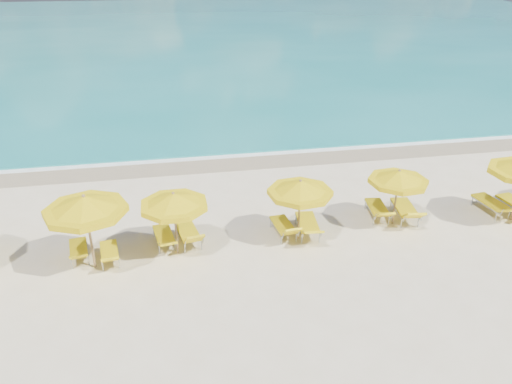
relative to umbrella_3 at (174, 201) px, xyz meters
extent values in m
plane|color=beige|center=(2.80, -0.05, -1.84)|extent=(120.00, 120.00, 0.00)
cube|color=#157876|center=(2.80, 47.95, -1.84)|extent=(120.00, 80.00, 0.30)
cube|color=tan|center=(2.80, 7.35, -1.84)|extent=(120.00, 2.60, 0.01)
cube|color=white|center=(2.80, 8.15, -1.84)|extent=(120.00, 1.20, 0.03)
cube|color=white|center=(-3.20, 16.95, -1.84)|extent=(14.00, 0.36, 0.05)
cube|color=white|center=(10.80, 23.95, -1.84)|extent=(18.00, 0.30, 0.05)
cylinder|color=#9D7B4E|center=(-2.50, -0.34, -0.66)|extent=(0.07, 0.07, 2.36)
cone|color=yellow|center=(-2.50, -0.34, 0.33)|extent=(2.43, 2.43, 0.47)
cylinder|color=yellow|center=(-2.50, -0.34, 0.10)|extent=(2.45, 2.45, 0.19)
sphere|color=#9D7B4E|center=(-2.50, -0.34, 0.57)|extent=(0.10, 0.10, 0.10)
cylinder|color=#9D7B4E|center=(0.00, 0.00, -0.80)|extent=(0.06, 0.06, 2.06)
cone|color=yellow|center=(0.00, 0.00, 0.06)|extent=(2.75, 2.75, 0.41)
cylinder|color=yellow|center=(0.00, 0.00, -0.14)|extent=(2.77, 2.77, 0.16)
sphere|color=#9D7B4E|center=(0.00, 0.00, 0.27)|extent=(0.09, 0.09, 0.09)
cylinder|color=#9D7B4E|center=(3.99, 0.16, -0.80)|extent=(0.06, 0.06, 2.07)
cone|color=yellow|center=(3.99, 0.16, 0.07)|extent=(2.58, 2.58, 0.41)
cylinder|color=yellow|center=(3.99, 0.16, -0.14)|extent=(2.60, 2.60, 0.17)
sphere|color=#9D7B4E|center=(3.99, 0.16, 0.28)|extent=(0.09, 0.09, 0.09)
cylinder|color=#9D7B4E|center=(7.51, 0.53, -0.84)|extent=(0.06, 0.06, 1.98)
cone|color=yellow|center=(7.51, 0.53, -0.01)|extent=(2.50, 2.50, 0.40)
cylinder|color=yellow|center=(7.51, 0.53, -0.21)|extent=(2.52, 2.52, 0.16)
sphere|color=#9D7B4E|center=(7.51, 0.53, 0.19)|extent=(0.09, 0.09, 0.09)
cube|color=yellow|center=(-3.03, 0.31, -1.50)|extent=(0.71, 1.24, 0.07)
cube|color=yellow|center=(-2.90, -0.47, -1.33)|extent=(0.59, 0.56, 0.39)
cube|color=yellow|center=(-2.08, -0.01, -1.50)|extent=(0.67, 1.22, 0.07)
cube|color=yellow|center=(-1.97, -0.80, -1.34)|extent=(0.58, 0.54, 0.38)
cube|color=yellow|center=(-0.41, 0.67, -1.49)|extent=(0.72, 1.28, 0.07)
cube|color=yellow|center=(-0.28, -0.18, -1.36)|extent=(0.62, 0.62, 0.32)
cube|color=yellow|center=(0.37, 0.62, -1.45)|extent=(0.82, 1.41, 0.08)
cube|color=yellow|center=(0.53, -0.25, -1.24)|extent=(0.67, 0.61, 0.48)
cube|color=yellow|center=(3.54, 0.52, -1.47)|extent=(0.68, 1.30, 0.08)
cube|color=yellow|center=(3.62, -0.31, -1.27)|extent=(0.60, 0.53, 0.46)
cube|color=yellow|center=(4.38, 0.47, -1.43)|extent=(0.76, 1.45, 0.09)
cube|color=yellow|center=(4.28, -0.50, -1.26)|extent=(0.68, 0.67, 0.41)
cube|color=yellow|center=(7.15, 1.13, -1.46)|extent=(0.75, 1.37, 0.08)
cube|color=yellow|center=(7.03, 0.24, -1.28)|extent=(0.65, 0.62, 0.41)
cube|color=yellow|center=(8.07, 0.84, -1.42)|extent=(0.84, 1.51, 0.09)
cube|color=yellow|center=(7.92, -0.12, -1.21)|extent=(0.72, 0.67, 0.48)
cube|color=yellow|center=(11.36, 0.71, -1.44)|extent=(0.78, 1.44, 0.08)
cube|color=yellow|center=(11.48, -0.25, -1.28)|extent=(0.68, 0.68, 0.39)
camera|label=1|loc=(0.00, -13.63, 6.86)|focal=35.00mm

